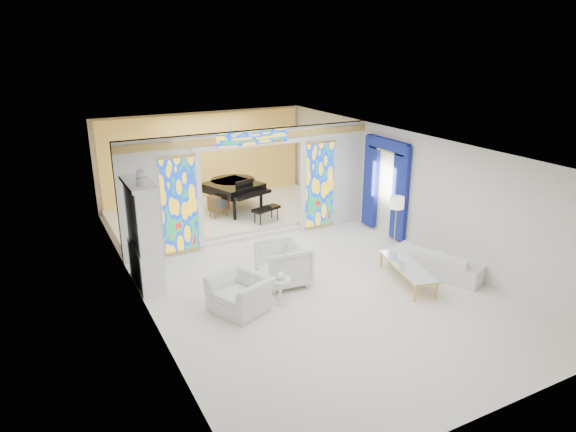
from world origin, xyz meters
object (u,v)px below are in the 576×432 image
china_cabinet (144,235)px  armchair_left (240,293)px  tv_console (219,203)px  armchair_right (283,264)px  coffee_table (408,267)px  grand_piano (234,187)px  sofa (438,260)px

china_cabinet → armchair_left: size_ratio=2.46×
china_cabinet → tv_console: (2.86, 3.13, -0.57)m
china_cabinet → armchair_right: china_cabinet is taller
armchair_right → coffee_table: (2.50, -1.24, -0.09)m
china_cabinet → armchair_right: size_ratio=2.58×
armchair_right → grand_piano: grand_piano is taller
armchair_left → coffee_table: 3.85m
grand_piano → armchair_left: bearing=-129.6°
coffee_table → grand_piano: 6.47m
armchair_left → grand_piano: size_ratio=0.37×
sofa → tv_console: 6.61m
coffee_table → tv_console: 6.24m
grand_piano → tv_console: bearing=-165.6°
armchair_right → sofa: armchair_right is taller
armchair_left → sofa: armchair_left is taller
armchair_left → china_cabinet: bearing=-168.5°
sofa → china_cabinet: bearing=45.0°
armchair_right → armchair_left: bearing=-58.2°
armchair_right → tv_console: 4.55m
china_cabinet → armchair_left: bearing=-55.9°
china_cabinet → sofa: size_ratio=1.26×
coffee_table → grand_piano: bearing=104.8°
china_cabinet → coffee_table: size_ratio=1.37×
china_cabinet → tv_console: bearing=47.6°
armchair_left → armchair_right: armchair_right is taller
china_cabinet → armchair_left: china_cabinet is taller
armchair_left → tv_console: bearing=141.5°
sofa → armchair_left: bearing=61.5°
armchair_right → coffee_table: size_ratio=0.53×
coffee_table → armchair_right: bearing=153.6°
grand_piano → tv_console: size_ratio=4.60×
armchair_left → tv_console: (1.47, 5.19, 0.24)m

